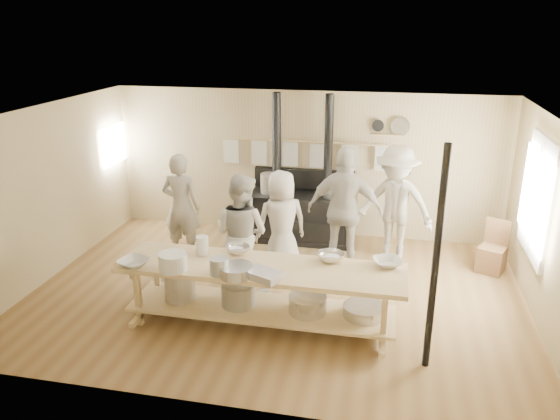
{
  "coord_description": "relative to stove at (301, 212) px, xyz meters",
  "views": [
    {
      "loc": [
        1.5,
        -6.91,
        3.77
      ],
      "look_at": [
        0.02,
        0.2,
        1.21
      ],
      "focal_mm": 35.0,
      "sensor_mm": 36.0,
      "label": 1
    }
  ],
  "objects": [
    {
      "name": "ground",
      "position": [
        0.01,
        -2.12,
        -0.52
      ],
      "size": [
        7.0,
        7.0,
        0.0
      ],
      "primitive_type": "plane",
      "color": "brown",
      "rests_on": "ground"
    },
    {
      "name": "back_wall_shelf",
      "position": [
        1.47,
        0.32,
        1.48
      ],
      "size": [
        0.63,
        0.14,
        0.32
      ],
      "color": "tan",
      "rests_on": "ground"
    },
    {
      "name": "stove",
      "position": [
        0.0,
        0.0,
        0.0
      ],
      "size": [
        1.9,
        0.75,
        2.6
      ],
      "color": "black",
      "rests_on": "ground"
    },
    {
      "name": "roasting_pan",
      "position": [
        0.12,
        -3.35,
        0.38
      ],
      "size": [
        0.5,
        0.43,
        0.09
      ],
      "primitive_type": "cube",
      "rotation": [
        0.0,
        0.0,
        -0.42
      ],
      "color": "#B2B2B7",
      "rests_on": "prep_table"
    },
    {
      "name": "cook_far_left",
      "position": [
        -1.77,
        -1.18,
        0.37
      ],
      "size": [
        0.66,
        0.45,
        1.77
      ],
      "primitive_type": "imported",
      "rotation": [
        0.0,
        0.0,
        3.1
      ],
      "color": "#A59E92",
      "rests_on": "ground"
    },
    {
      "name": "support_post",
      "position": [
        2.06,
        -3.47,
        0.78
      ],
      "size": [
        0.08,
        0.08,
        2.6
      ],
      "primitive_type": "cylinder",
      "color": "black",
      "rests_on": "ground"
    },
    {
      "name": "chair",
      "position": [
        3.16,
        -0.7,
        -0.28
      ],
      "size": [
        0.51,
        0.51,
        0.82
      ],
      "rotation": [
        0.0,
        0.0,
        -0.42
      ],
      "color": "brown",
      "rests_on": "ground"
    },
    {
      "name": "towel_rail",
      "position": [
        0.01,
        0.28,
        1.04
      ],
      "size": [
        3.0,
        0.04,
        0.47
      ],
      "color": "tan",
      "rests_on": "ground"
    },
    {
      "name": "bowl_steel_a",
      "position": [
        -0.38,
        -2.69,
        0.38
      ],
      "size": [
        0.44,
        0.44,
        0.1
      ],
      "primitive_type": "imported",
      "rotation": [
        0.0,
        0.0,
        0.96
      ],
      "color": "silver",
      "rests_on": "prep_table"
    },
    {
      "name": "bucket_galv",
      "position": [
        -0.43,
        -3.35,
        0.43
      ],
      "size": [
        0.26,
        0.26,
        0.21
      ],
      "primitive_type": "cylinder",
      "rotation": [
        0.0,
        0.0,
        -0.16
      ],
      "color": "gray",
      "rests_on": "prep_table"
    },
    {
      "name": "room_shell",
      "position": [
        0.01,
        -2.12,
        1.1
      ],
      "size": [
        7.0,
        7.0,
        7.0
      ],
      "color": "tan",
      "rests_on": "ground"
    },
    {
      "name": "deep_bowl_enamel",
      "position": [
        -1.02,
        -3.35,
        0.44
      ],
      "size": [
        0.45,
        0.45,
        0.22
      ],
      "primitive_type": "cylinder",
      "rotation": [
        0.0,
        0.0,
        -0.38
      ],
      "color": "silver",
      "rests_on": "prep_table"
    },
    {
      "name": "bowl_steel_b",
      "position": [
        0.85,
        -2.69,
        0.38
      ],
      "size": [
        0.44,
        0.44,
        0.11
      ],
      "primitive_type": "imported",
      "rotation": [
        0.0,
        0.0,
        3.52
      ],
      "color": "silver",
      "rests_on": "prep_table"
    },
    {
      "name": "window_right",
      "position": [
        3.48,
        -1.52,
        0.98
      ],
      "size": [
        0.09,
        1.5,
        1.65
      ],
      "color": "beige",
      "rests_on": "ground"
    },
    {
      "name": "bowl_white_b",
      "position": [
        1.56,
        -2.69,
        0.37
      ],
      "size": [
        0.45,
        0.45,
        0.09
      ],
      "primitive_type": "imported",
      "rotation": [
        0.0,
        0.0,
        1.87
      ],
      "color": "silver",
      "rests_on": "prep_table"
    },
    {
      "name": "cook_by_window",
      "position": [
        1.63,
        -0.58,
        0.44
      ],
      "size": [
        1.39,
        1.02,
        1.92
      ],
      "primitive_type": "imported",
      "rotation": [
        0.0,
        0.0,
        -0.27
      ],
      "color": "#A59E92",
      "rests_on": "ground"
    },
    {
      "name": "cook_center",
      "position": [
        -0.06,
        -1.41,
        0.3
      ],
      "size": [
        0.96,
        0.85,
        1.64
      ],
      "primitive_type": "imported",
      "rotation": [
        0.0,
        0.0,
        3.66
      ],
      "color": "#A59E92",
      "rests_on": "ground"
    },
    {
      "name": "left_opening",
      "position": [
        -3.44,
        -0.12,
        1.08
      ],
      "size": [
        0.0,
        0.9,
        0.9
      ],
      "color": "white",
      "rests_on": "ground"
    },
    {
      "name": "pitcher",
      "position": [
        -0.82,
        -2.83,
        0.45
      ],
      "size": [
        0.18,
        0.18,
        0.25
      ],
      "primitive_type": "cylinder",
      "rotation": [
        0.0,
        0.0,
        0.14
      ],
      "color": "silver",
      "rests_on": "prep_table"
    },
    {
      "name": "prep_table",
      "position": [
        -0.0,
        -3.02,
        -0.0
      ],
      "size": [
        3.6,
        0.9,
        0.85
      ],
      "color": "tan",
      "rests_on": "ground"
    },
    {
      "name": "cook_left",
      "position": [
        -0.5,
        -2.09,
        0.36
      ],
      "size": [
        1.02,
        0.9,
        1.75
      ],
      "primitive_type": "imported",
      "rotation": [
        0.0,
        0.0,
        2.81
      ],
      "color": "#A59E92",
      "rests_on": "ground"
    },
    {
      "name": "cook_right",
      "position": [
        0.87,
        -1.11,
        0.47
      ],
      "size": [
        1.18,
        0.54,
        1.98
      ],
      "primitive_type": "imported",
      "rotation": [
        0.0,
        0.0,
        3.09
      ],
      "color": "#A59E92",
      "rests_on": "ground"
    },
    {
      "name": "mixing_bowl_large",
      "position": [
        -0.21,
        -3.35,
        0.39
      ],
      "size": [
        0.42,
        0.42,
        0.13
      ],
      "primitive_type": "cylinder",
      "rotation": [
        0.0,
        0.0,
        0.02
      ],
      "color": "silver",
      "rests_on": "prep_table"
    },
    {
      "name": "bowl_white_a",
      "position": [
        -1.54,
        -3.35,
        0.37
      ],
      "size": [
        0.45,
        0.45,
        0.09
      ],
      "primitive_type": "imported",
      "rotation": [
        0.0,
        0.0,
        -0.28
      ],
      "color": "silver",
      "rests_on": "prep_table"
    }
  ]
}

